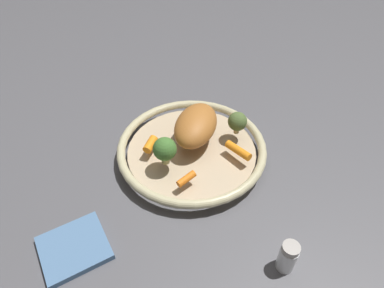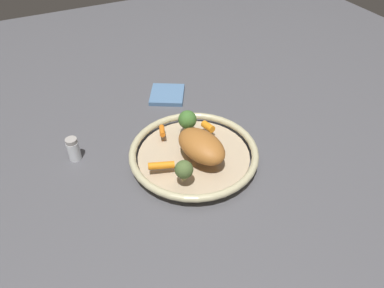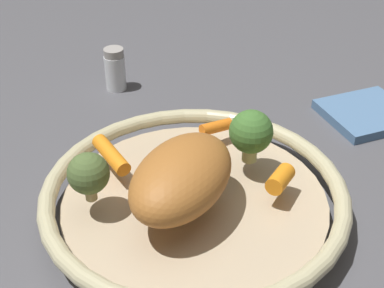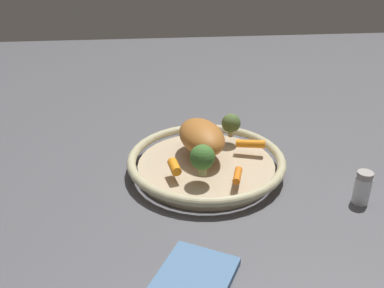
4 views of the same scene
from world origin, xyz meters
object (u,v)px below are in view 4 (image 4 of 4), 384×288
object	(u,v)px
baby_carrot_back	(237,175)
serving_bowl	(206,163)
broccoli_floret_large	(202,158)
baby_carrot_right	(251,144)
salt_shaker	(362,188)
roast_chicken_piece	(202,137)
baby_carrot_near_rim	(174,167)
broccoli_floret_small	(231,123)
dish_towel	(195,276)

from	to	relation	value
baby_carrot_back	serving_bowl	bearing A→B (deg)	-154.15
broccoli_floret_large	serving_bowl	bearing A→B (deg)	166.45
baby_carrot_right	salt_shaker	distance (m)	0.26
roast_chicken_piece	baby_carrot_near_rim	world-z (taller)	roast_chicken_piece
baby_carrot_back	broccoli_floret_small	xyz separation A→B (m)	(-0.19, 0.02, 0.03)
roast_chicken_piece	baby_carrot_back	xyz separation A→B (m)	(0.13, 0.06, -0.03)
roast_chicken_piece	salt_shaker	size ratio (longest dim) A/B	2.17
baby_carrot_back	broccoli_floret_large	bearing A→B (deg)	-108.47
baby_carrot_near_rim	broccoli_floret_small	bearing A→B (deg)	136.01
roast_chicken_piece	baby_carrot_right	world-z (taller)	roast_chicken_piece
broccoli_floret_large	broccoli_floret_small	size ratio (longest dim) A/B	1.15
dish_towel	baby_carrot_right	bearing A→B (deg)	155.10
serving_bowl	dish_towel	world-z (taller)	serving_bowl
baby_carrot_near_rim	baby_carrot_back	bearing A→B (deg)	71.17
broccoli_floret_small	baby_carrot_back	bearing A→B (deg)	-6.29
baby_carrot_right	broccoli_floret_small	size ratio (longest dim) A/B	1.15
dish_towel	salt_shaker	bearing A→B (deg)	116.77
baby_carrot_near_rim	baby_carrot_back	world-z (taller)	baby_carrot_near_rim
broccoli_floret_large	roast_chicken_piece	bearing A→B (deg)	173.78
baby_carrot_back	baby_carrot_near_rim	bearing A→B (deg)	-108.83
baby_carrot_near_rim	dish_towel	bearing A→B (deg)	3.16
broccoli_floret_small	baby_carrot_near_rim	bearing A→B (deg)	-43.99
broccoli_floret_large	broccoli_floret_small	xyz separation A→B (m)	(-0.17, 0.09, -0.01)
roast_chicken_piece	baby_carrot_right	bearing A→B (deg)	89.35
baby_carrot_near_rim	baby_carrot_back	distance (m)	0.13
baby_carrot_near_rim	broccoli_floret_large	world-z (taller)	broccoli_floret_large
serving_bowl	salt_shaker	distance (m)	0.33
serving_bowl	broccoli_floret_large	xyz separation A→B (m)	(0.08, -0.02, 0.06)
baby_carrot_back	roast_chicken_piece	bearing A→B (deg)	-156.78
roast_chicken_piece	baby_carrot_back	size ratio (longest dim) A/B	3.48
baby_carrot_back	broccoli_floret_small	bearing A→B (deg)	173.71
baby_carrot_near_rim	dish_towel	distance (m)	0.27
serving_bowl	salt_shaker	xyz separation A→B (m)	(0.15, 0.29, 0.01)
baby_carrot_back	salt_shaker	xyz separation A→B (m)	(0.05, 0.24, -0.01)
serving_bowl	roast_chicken_piece	xyz separation A→B (m)	(-0.03, -0.01, 0.05)
salt_shaker	dish_towel	bearing A→B (deg)	-63.23
roast_chicken_piece	baby_carrot_near_rim	bearing A→B (deg)	-36.88
baby_carrot_near_rim	broccoli_floret_small	size ratio (longest dim) A/B	0.70
baby_carrot_right	salt_shaker	bearing A→B (deg)	46.00
baby_carrot_near_rim	salt_shaker	xyz separation A→B (m)	(0.09, 0.37, -0.02)
broccoli_floret_large	salt_shaker	distance (m)	0.32
broccoli_floret_small	serving_bowl	bearing A→B (deg)	-37.95
baby_carrot_back	broccoli_floret_small	distance (m)	0.20
dish_towel	broccoli_floret_small	bearing A→B (deg)	162.66
baby_carrot_near_rim	broccoli_floret_small	xyz separation A→B (m)	(-0.15, 0.15, 0.02)
baby_carrot_near_rim	broccoli_floret_small	distance (m)	0.21
baby_carrot_near_rim	dish_towel	world-z (taller)	baby_carrot_near_rim
serving_bowl	broccoli_floret_small	size ratio (longest dim) A/B	6.11
serving_bowl	dish_towel	distance (m)	0.34
baby_carrot_near_rim	salt_shaker	world-z (taller)	salt_shaker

